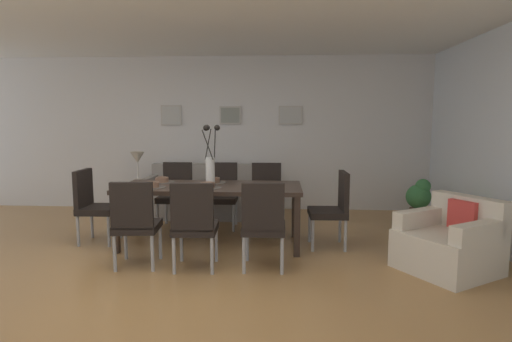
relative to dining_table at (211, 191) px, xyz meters
name	(u,v)px	position (x,y,z in m)	size (l,w,h in m)	color
ground_plane	(168,278)	(-0.24, -1.10, -0.67)	(9.00, 9.00, 0.00)	#A87A47
back_wall_panel	(217,134)	(-0.24, 2.15, 0.63)	(9.00, 0.10, 2.60)	silver
ceiling_panel	(172,8)	(-0.24, -0.70, 1.97)	(9.00, 7.20, 0.08)	white
dining_table	(211,191)	(0.00, 0.00, 0.00)	(2.20, 0.90, 0.74)	#33261E
dining_chair_near_left	(135,220)	(-0.64, -0.84, -0.16)	(0.47, 0.47, 0.92)	black
dining_chair_near_right	(176,191)	(-0.65, 0.86, -0.16)	(0.45, 0.45, 0.92)	black
dining_chair_far_left	(194,221)	(-0.02, -0.88, -0.16)	(0.46, 0.46, 0.92)	black
dining_chair_far_right	(222,192)	(0.02, 0.88, -0.16)	(0.44, 0.44, 0.92)	black
dining_chair_mid_left	(264,221)	(0.68, -0.84, -0.16)	(0.44, 0.44, 0.92)	black
dining_chair_mid_right	(266,192)	(0.66, 0.86, -0.16)	(0.45, 0.45, 0.92)	black
dining_chair_head_west	(93,202)	(-1.49, 0.02, -0.16)	(0.44, 0.44, 0.92)	black
dining_chair_head_east	(334,206)	(1.50, -0.01, -0.16)	(0.45, 0.45, 0.92)	black
centerpiece_vase	(210,162)	(0.00, 0.00, 0.35)	(0.21, 0.23, 0.73)	silver
placemat_near_left	(152,187)	(-0.66, -0.20, 0.07)	(0.32, 0.32, 0.01)	#4C4742
bowl_near_left	(152,184)	(-0.66, -0.20, 0.11)	(0.17, 0.17, 0.07)	brown
placemat_near_right	(162,182)	(-0.66, 0.20, 0.07)	(0.32, 0.32, 0.01)	#4C4742
bowl_near_right	(162,179)	(-0.66, 0.20, 0.11)	(0.17, 0.17, 0.07)	brown
placemat_far_left	(208,188)	(0.00, -0.20, 0.07)	(0.32, 0.32, 0.01)	#4C4742
bowl_far_left	(207,185)	(0.00, -0.20, 0.11)	(0.17, 0.17, 0.07)	brown
placemat_far_right	(213,183)	(0.00, 0.20, 0.07)	(0.32, 0.32, 0.01)	#4C4742
bowl_far_right	(213,180)	(0.00, 0.20, 0.11)	(0.17, 0.17, 0.07)	brown
sofa	(211,198)	(-0.27, 1.60, -0.39)	(2.05, 0.84, 0.80)	gray
side_table	(139,199)	(-1.43, 1.50, -0.41)	(0.36, 0.36, 0.52)	#3D2D23
table_lamp	(138,160)	(-1.43, 1.50, 0.22)	(0.22, 0.22, 0.51)	beige
armchair	(450,243)	(2.58, -0.74, -0.38)	(1.10, 1.10, 0.75)	beige
framed_picture_left	(171,115)	(-1.02, 2.08, 0.94)	(0.35, 0.03, 0.34)	#B2ADA3
framed_picture_center	(230,115)	(0.00, 2.08, 0.94)	(0.37, 0.03, 0.31)	#B2ADA3
framed_picture_right	(290,115)	(1.02, 2.08, 0.94)	(0.40, 0.03, 0.31)	#B2ADA3
potted_plant	(419,198)	(2.92, 1.24, -0.30)	(0.36, 0.36, 0.67)	brown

